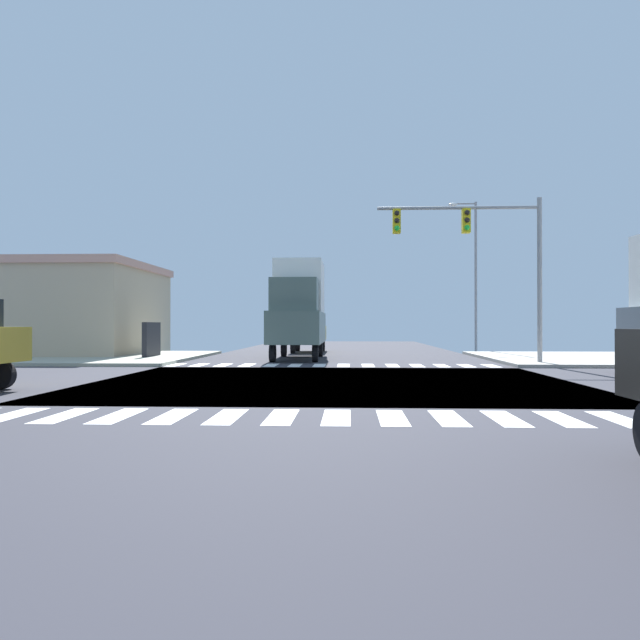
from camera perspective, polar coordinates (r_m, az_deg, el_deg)
ground at (r=18.78m, az=1.18°, el=-5.62°), size 90.00×90.00×0.05m
sidewalk_corner_ne at (r=33.19m, az=24.85°, el=-3.16°), size 12.00×12.00×0.14m
sidewalk_corner_nw at (r=33.56m, az=-21.07°, el=-3.15°), size 12.00×12.00×0.14m
crosswalk_near at (r=11.54m, az=-1.00°, el=-8.75°), size 13.50×2.00×0.01m
crosswalk_far at (r=26.06m, az=1.04°, el=-4.11°), size 13.50×2.00×0.01m
traffic_signal_mast at (r=27.18m, az=14.01°, el=6.89°), size 6.79×0.55×6.94m
street_lamp at (r=40.70m, az=13.58°, el=4.96°), size 1.78×0.32×9.36m
bank_building at (r=38.29m, az=-23.96°, el=0.88°), size 13.74×9.81×5.04m
pickup_farside_1 at (r=38.32m, az=-1.06°, el=-1.01°), size 2.00×5.10×2.35m
box_truck_leading_2 at (r=31.00m, az=-1.94°, el=1.21°), size 2.40×7.20×4.85m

